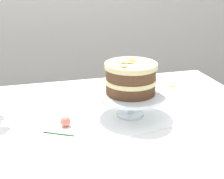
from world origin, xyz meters
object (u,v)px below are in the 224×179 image
(dining_table, at_px, (102,142))
(fallen_rose, at_px, (65,122))
(cake_stand, at_px, (130,97))
(layer_cake, at_px, (131,78))

(dining_table, bearing_deg, fallen_rose, -176.68)
(cake_stand, height_order, layer_cake, layer_cake)
(dining_table, bearing_deg, cake_stand, 8.77)
(dining_table, relative_size, fallen_rose, 12.52)
(dining_table, xyz_separation_m, layer_cake, (0.12, 0.02, 0.25))
(fallen_rose, bearing_deg, dining_table, 3.32)
(dining_table, height_order, layer_cake, layer_cake)
(dining_table, distance_m, fallen_rose, 0.18)
(layer_cake, xyz_separation_m, fallen_rose, (-0.27, -0.03, -0.14))
(cake_stand, distance_m, fallen_rose, 0.28)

